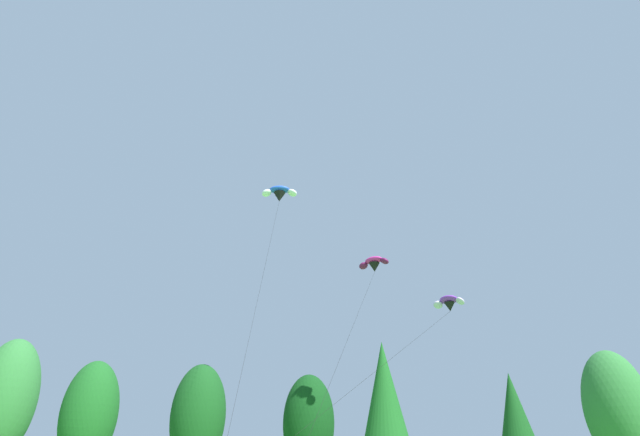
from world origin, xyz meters
TOP-DOWN VIEW (x-y plane):
  - treeline_tree_a at (-33.11, 46.50)m, footprint 5.85×5.85m
  - treeline_tree_b at (-23.32, 46.07)m, footprint 5.13×5.13m
  - treeline_tree_c at (-12.90, 47.07)m, footprint 5.00×5.00m
  - treeline_tree_d at (-3.08, 49.74)m, footprint 4.78×4.78m
  - treeline_tree_e at (4.33, 45.36)m, footprint 4.45×4.45m
  - treeline_tree_f at (15.15, 48.86)m, footprint 3.91×3.91m
  - treeline_tree_g at (22.30, 45.58)m, footprint 4.91×4.91m
  - parafoil_kite_high_blue_white at (-3.93, 39.60)m, footprint 3.80×16.55m
  - parafoil_kite_mid_magenta at (4.22, 42.47)m, footprint 4.25×20.80m
  - parafoil_kite_far_purple at (9.97, 38.20)m, footprint 13.07×15.33m

SIDE VIEW (x-z plane):
  - treeline_tree_f at x=15.15m, z-range 1.33..11.85m
  - treeline_tree_d at x=-3.08m, z-range 1.16..12.20m
  - treeline_tree_g at x=22.30m, z-range 1.21..12.73m
  - treeline_tree_c at x=-12.90m, z-range 1.25..13.10m
  - treeline_tree_b at x=-23.32m, z-range 1.30..13.64m
  - treeline_tree_e at x=4.33m, z-range 1.64..14.58m
  - treeline_tree_a at x=-33.11m, z-range 1.58..16.57m
  - parafoil_kite_far_purple at x=9.97m, z-range 7.51..20.50m
  - parafoil_kite_mid_magenta at x=4.22m, z-range 10.05..28.32m
  - parafoil_kite_high_blue_white at x=-3.93m, z-range 13.21..37.98m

